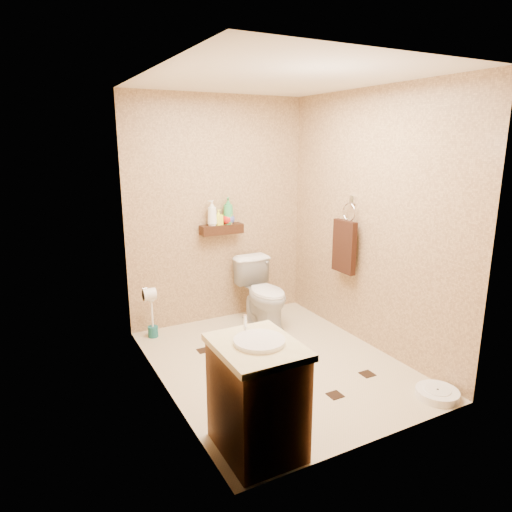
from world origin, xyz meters
TOP-DOWN VIEW (x-y plane):
  - ground at (0.00, 0.00)m, footprint 2.50×2.50m
  - wall_back at (0.00, 1.25)m, footprint 2.00×0.04m
  - wall_front at (0.00, -1.25)m, footprint 2.00×0.04m
  - wall_left at (-1.00, 0.00)m, footprint 0.04×2.50m
  - wall_right at (1.00, 0.00)m, footprint 0.04×2.50m
  - ceiling at (0.00, 0.00)m, footprint 2.00×2.50m
  - wall_shelf at (0.00, 1.17)m, footprint 0.46×0.14m
  - floor_accents at (0.06, -0.06)m, footprint 1.18×1.32m
  - toilet at (0.32, 0.83)m, footprint 0.41×0.70m
  - vanity at (-0.70, -0.95)m, footprint 0.50×0.60m
  - bathroom_scale at (0.82, -1.07)m, footprint 0.37×0.37m
  - toilet_brush at (-0.82, 1.07)m, footprint 0.10×0.10m
  - towel_ring at (0.91, 0.25)m, footprint 0.12×0.30m
  - toilet_paper at (-0.94, 0.65)m, footprint 0.12×0.11m
  - bottle_a at (-0.10, 1.17)m, footprint 0.12×0.12m
  - bottle_b at (-0.03, 1.17)m, footprint 0.09×0.09m
  - bottle_c at (0.07, 1.17)m, footprint 0.17×0.17m
  - bottle_d at (0.08, 1.17)m, footprint 0.15×0.15m
  - bottle_e at (0.09, 1.17)m, footprint 0.10×0.10m
  - bottle_f at (0.09, 1.17)m, footprint 0.14×0.14m

SIDE VIEW (x-z plane):
  - ground at x=0.00m, z-range 0.00..0.00m
  - floor_accents at x=0.06m, z-range 0.00..0.01m
  - bathroom_scale at x=0.82m, z-range 0.00..0.06m
  - toilet_brush at x=-0.82m, z-range -0.07..0.38m
  - toilet at x=0.32m, z-range 0.00..0.71m
  - vanity at x=-0.70m, z-range -0.05..0.80m
  - toilet_paper at x=-0.94m, z-range 0.54..0.66m
  - towel_ring at x=0.91m, z-range 0.57..1.33m
  - wall_shelf at x=0.00m, z-range 0.97..1.07m
  - bottle_c at x=0.07m, z-range 1.07..1.22m
  - bottle_f at x=0.09m, z-range 1.07..1.22m
  - bottle_b at x=-0.03m, z-range 1.07..1.23m
  - bottle_e at x=0.09m, z-range 1.07..1.24m
  - wall_back at x=0.00m, z-range 0.00..2.40m
  - wall_front at x=0.00m, z-range 0.00..2.40m
  - wall_left at x=-1.00m, z-range 0.00..2.40m
  - wall_right at x=1.00m, z-range 0.00..2.40m
  - bottle_a at x=-0.10m, z-range 1.07..1.34m
  - bottle_d at x=0.08m, z-range 1.07..1.36m
  - ceiling at x=0.00m, z-range 2.39..2.41m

